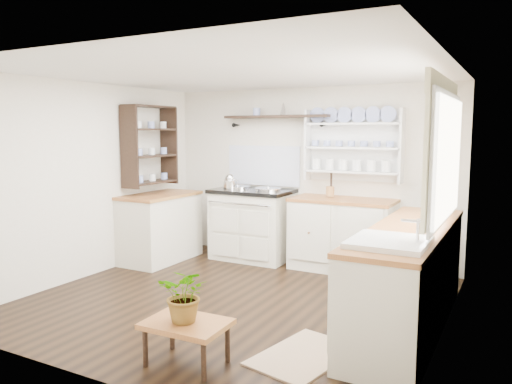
# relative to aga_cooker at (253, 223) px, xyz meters

# --- Properties ---
(floor) EXTENTS (4.00, 3.80, 0.01)m
(floor) POSITION_rel_aga_cooker_xyz_m (0.66, -1.57, -0.48)
(floor) COLOR black
(floor) RESTS_ON ground
(wall_back) EXTENTS (4.00, 0.02, 2.30)m
(wall_back) POSITION_rel_aga_cooker_xyz_m (0.66, 0.33, 0.67)
(wall_back) COLOR beige
(wall_back) RESTS_ON ground
(wall_right) EXTENTS (0.02, 3.80, 2.30)m
(wall_right) POSITION_rel_aga_cooker_xyz_m (2.66, -1.57, 0.67)
(wall_right) COLOR beige
(wall_right) RESTS_ON ground
(wall_left) EXTENTS (0.02, 3.80, 2.30)m
(wall_left) POSITION_rel_aga_cooker_xyz_m (-1.34, -1.57, 0.67)
(wall_left) COLOR beige
(wall_left) RESTS_ON ground
(ceiling) EXTENTS (4.00, 3.80, 0.01)m
(ceiling) POSITION_rel_aga_cooker_xyz_m (0.66, -1.57, 1.82)
(ceiling) COLOR white
(ceiling) RESTS_ON wall_back
(window) EXTENTS (0.08, 1.55, 1.22)m
(window) POSITION_rel_aga_cooker_xyz_m (2.61, -1.42, 1.08)
(window) COLOR white
(window) RESTS_ON wall_right
(aga_cooker) EXTENTS (1.06, 0.74, 0.98)m
(aga_cooker) POSITION_rel_aga_cooker_xyz_m (0.00, 0.00, 0.00)
(aga_cooker) COLOR silver
(aga_cooker) RESTS_ON floor
(back_cabinets) EXTENTS (1.27, 0.63, 0.90)m
(back_cabinets) POSITION_rel_aga_cooker_xyz_m (1.26, 0.03, -0.02)
(back_cabinets) COLOR beige
(back_cabinets) RESTS_ON floor
(right_cabinets) EXTENTS (0.62, 2.43, 0.90)m
(right_cabinets) POSITION_rel_aga_cooker_xyz_m (2.36, -1.47, -0.02)
(right_cabinets) COLOR beige
(right_cabinets) RESTS_ON floor
(belfast_sink) EXTENTS (0.55, 0.60, 0.45)m
(belfast_sink) POSITION_rel_aga_cooker_xyz_m (2.36, -2.22, 0.32)
(belfast_sink) COLOR white
(belfast_sink) RESTS_ON right_cabinets
(left_cabinets) EXTENTS (0.62, 1.13, 0.90)m
(left_cabinets) POSITION_rel_aga_cooker_xyz_m (-1.04, -0.67, -0.02)
(left_cabinets) COLOR beige
(left_cabinets) RESTS_ON floor
(plate_rack) EXTENTS (1.20, 0.22, 0.90)m
(plate_rack) POSITION_rel_aga_cooker_xyz_m (1.31, 0.29, 1.07)
(plate_rack) COLOR white
(plate_rack) RESTS_ON wall_back
(high_shelf) EXTENTS (1.50, 0.29, 0.16)m
(high_shelf) POSITION_rel_aga_cooker_xyz_m (0.26, 0.21, 1.43)
(high_shelf) COLOR black
(high_shelf) RESTS_ON wall_back
(left_shelving) EXTENTS (0.28, 0.80, 1.05)m
(left_shelving) POSITION_rel_aga_cooker_xyz_m (-1.18, -0.67, 1.07)
(left_shelving) COLOR black
(left_shelving) RESTS_ON wall_left
(kettle) EXTENTS (0.18, 0.18, 0.22)m
(kettle) POSITION_rel_aga_cooker_xyz_m (-0.28, -0.12, 0.56)
(kettle) COLOR silver
(kettle) RESTS_ON aga_cooker
(utensil_crock) EXTENTS (0.11, 0.11, 0.12)m
(utensil_crock) POSITION_rel_aga_cooker_xyz_m (1.06, 0.11, 0.49)
(utensil_crock) COLOR #9E6B39
(utensil_crock) RESTS_ON back_cabinets
(center_table) EXTENTS (0.62, 0.45, 0.33)m
(center_table) POSITION_rel_aga_cooker_xyz_m (1.06, -2.97, -0.20)
(center_table) COLOR brown
(center_table) RESTS_ON floor
(potted_plant) EXTENTS (0.44, 0.40, 0.41)m
(potted_plant) POSITION_rel_aga_cooker_xyz_m (1.06, -2.97, 0.05)
(potted_plant) COLOR #3F7233
(potted_plant) RESTS_ON center_table
(floor_rug) EXTENTS (0.72, 0.95, 0.02)m
(floor_rug) POSITION_rel_aga_cooker_xyz_m (1.78, -2.44, -0.48)
(floor_rug) COLOR #8D6B52
(floor_rug) RESTS_ON floor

